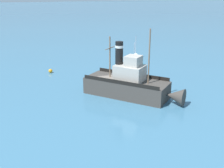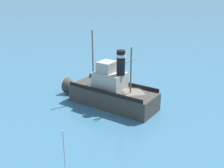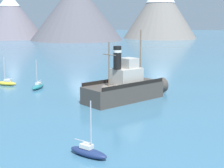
{
  "view_description": "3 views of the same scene",
  "coord_description": "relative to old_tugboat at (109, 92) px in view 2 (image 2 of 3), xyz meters",
  "views": [
    {
      "loc": [
        37.21,
        -11.7,
        14.87
      ],
      "look_at": [
        0.51,
        0.56,
        1.59
      ],
      "focal_mm": 45.0,
      "sensor_mm": 36.0,
      "label": 1
    },
    {
      "loc": [
        -32.45,
        9.94,
        15.9
      ],
      "look_at": [
        3.89,
        2.0,
        2.23
      ],
      "focal_mm": 45.0,
      "sensor_mm": 36.0,
      "label": 2
    },
    {
      "loc": [
        2.11,
        -45.23,
        11.54
      ],
      "look_at": [
        -0.2,
        6.21,
        1.62
      ],
      "focal_mm": 55.0,
      "sensor_mm": 36.0,
      "label": 3
    }
  ],
  "objects": [
    {
      "name": "old_tugboat",
      "position": [
        0.0,
        0.0,
        0.0
      ],
      "size": [
        12.8,
        12.33,
        9.9
      ],
      "color": "#423D38",
      "rests_on": "ground"
    },
    {
      "name": "ground_plane",
      "position": [
        -2.06,
        -2.79,
        -1.83
      ],
      "size": [
        600.0,
        600.0,
        0.0
      ],
      "primitive_type": "plane",
      "color": "teal"
    }
  ]
}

